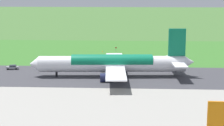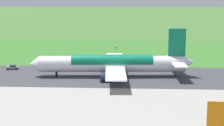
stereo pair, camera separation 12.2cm
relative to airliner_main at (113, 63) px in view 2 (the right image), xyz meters
The scene contains 7 objects.
ground_plane 8.11m from the airliner_main, ahead, with size 800.00×800.00×0.00m, color #3D662D.
runway_asphalt 8.10m from the airliner_main, ahead, with size 600.00×30.93×0.06m, color #38383D.
grass_verge_foreground 44.77m from the airliner_main, 81.16° to the right, with size 600.00×80.00×0.04m, color #346B27.
airliner_main is the anchor object (origin of this frame).
service_car_followme 37.61m from the airliner_main, 13.81° to the right, with size 4.42×2.42×1.62m.
no_stopping_sign 48.00m from the airliner_main, 88.62° to the right, with size 0.60×0.10×2.26m.
traffic_cone_orange 48.49m from the airliner_main, 81.45° to the right, with size 0.40×0.40×0.55m, color orange.
Camera 2 is at (-13.42, 128.14, 29.96)m, focal length 64.16 mm.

